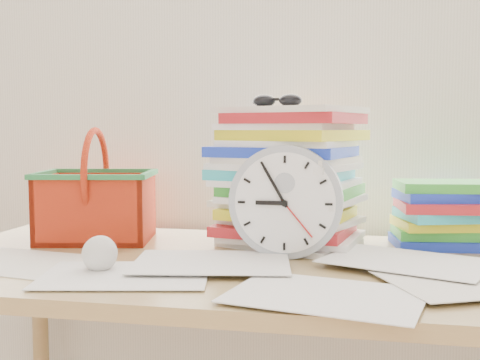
% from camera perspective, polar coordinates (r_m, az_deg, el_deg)
% --- Properties ---
extents(curtain, '(2.40, 0.01, 2.50)m').
position_cam_1_polar(curtain, '(1.64, 3.09, 14.55)').
color(curtain, white).
rests_on(curtain, room_shell).
extents(desk, '(1.40, 0.70, 0.75)m').
position_cam_1_polar(desk, '(1.29, 0.44, -10.87)').
color(desk, '#9F814A').
rests_on(desk, ground).
extents(paper_stack, '(0.39, 0.35, 0.32)m').
position_cam_1_polar(paper_stack, '(1.42, 4.56, 0.31)').
color(paper_stack, white).
rests_on(paper_stack, desk).
extents(clock, '(0.24, 0.05, 0.24)m').
position_cam_1_polar(clock, '(1.28, 4.40, -2.05)').
color(clock, '#A0A7B1').
rests_on(clock, desk).
extents(sunglasses, '(0.16, 0.15, 0.03)m').
position_cam_1_polar(sunglasses, '(1.42, 3.54, 7.52)').
color(sunglasses, black).
rests_on(sunglasses, paper_stack).
extents(book_stack, '(0.30, 0.25, 0.15)m').
position_cam_1_polar(book_stack, '(1.48, 18.84, -3.08)').
color(book_stack, white).
rests_on(book_stack, desk).
extents(basket, '(0.31, 0.26, 0.27)m').
position_cam_1_polar(basket, '(1.52, -13.48, -0.53)').
color(basket, red).
rests_on(basket, desk).
extents(crumpled_ball, '(0.07, 0.07, 0.07)m').
position_cam_1_polar(crumpled_ball, '(1.20, -13.18, -6.78)').
color(crumpled_ball, white).
rests_on(crumpled_ball, desk).
extents(scattered_papers, '(1.26, 0.42, 0.02)m').
position_cam_1_polar(scattered_papers, '(1.27, 0.45, -7.36)').
color(scattered_papers, white).
rests_on(scattered_papers, desk).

